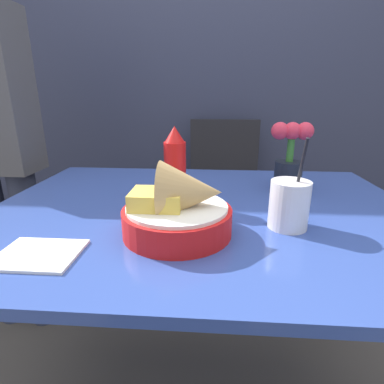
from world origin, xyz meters
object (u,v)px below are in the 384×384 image
object	(u,v)px
drink_cup	(289,206)
flower_vase	(290,158)
chair_far_window	(224,186)
ketchup_bottle	(175,167)
food_basket	(181,209)

from	to	relation	value
drink_cup	flower_vase	xyz separation A→B (m)	(0.07, 0.30, 0.05)
chair_far_window	ketchup_bottle	distance (m)	0.96
chair_far_window	ketchup_bottle	bearing A→B (deg)	-100.87
chair_far_window	ketchup_bottle	xyz separation A→B (m)	(-0.17, -0.88, 0.32)
drink_cup	flower_vase	distance (m)	0.31
drink_cup	flower_vase	bearing A→B (deg)	77.54
drink_cup	food_basket	bearing A→B (deg)	-168.34
food_basket	flower_vase	bearing A→B (deg)	48.10
ketchup_bottle	flower_vase	world-z (taller)	ketchup_bottle
chair_far_window	flower_vase	world-z (taller)	flower_vase
chair_far_window	flower_vase	distance (m)	0.82
food_basket	flower_vase	distance (m)	0.47
food_basket	drink_cup	xyz separation A→B (m)	(0.25, 0.05, -0.01)
chair_far_window	drink_cup	distance (m)	1.07
ketchup_bottle	drink_cup	world-z (taller)	ketchup_bottle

